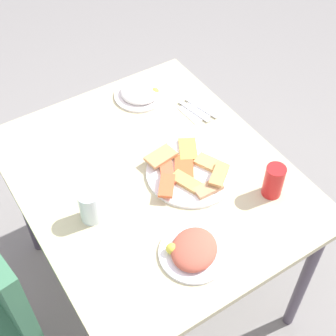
% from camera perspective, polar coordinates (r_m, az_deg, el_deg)
% --- Properties ---
extents(ground_plane, '(6.00, 6.00, 0.00)m').
position_cam_1_polar(ground_plane, '(2.30, -1.40, -13.20)').
color(ground_plane, gray).
extents(dining_table, '(1.07, 0.89, 0.75)m').
position_cam_1_polar(dining_table, '(1.75, -1.79, -2.55)').
color(dining_table, beige).
rests_on(dining_table, ground_plane).
extents(pide_platter, '(0.32, 0.33, 0.04)m').
position_cam_1_polar(pide_platter, '(1.68, 2.65, -0.38)').
color(pide_platter, white).
rests_on(pide_platter, dining_table).
extents(salad_plate_greens, '(0.22, 0.22, 0.05)m').
position_cam_1_polar(salad_plate_greens, '(1.48, 3.02, -9.69)').
color(salad_plate_greens, white).
rests_on(salad_plate_greens, dining_table).
extents(salad_plate_rice, '(0.21, 0.21, 0.04)m').
position_cam_1_polar(salad_plate_rice, '(1.99, -3.28, 8.87)').
color(salad_plate_rice, white).
rests_on(salad_plate_rice, dining_table).
extents(soda_can, '(0.08, 0.08, 0.12)m').
position_cam_1_polar(soda_can, '(1.62, 12.39, -1.51)').
color(soda_can, red).
rests_on(soda_can, dining_table).
extents(drinking_glass, '(0.07, 0.07, 0.12)m').
position_cam_1_polar(drinking_glass, '(1.54, -9.19, -4.48)').
color(drinking_glass, silver).
rests_on(drinking_glass, dining_table).
extents(paper_napkin, '(0.12, 0.12, 0.00)m').
position_cam_1_polar(paper_napkin, '(1.93, 3.56, 6.84)').
color(paper_napkin, white).
rests_on(paper_napkin, dining_table).
extents(fork, '(0.16, 0.06, 0.00)m').
position_cam_1_polar(fork, '(1.94, 4.00, 7.11)').
color(fork, silver).
rests_on(fork, paper_napkin).
extents(spoon, '(0.16, 0.05, 0.00)m').
position_cam_1_polar(spoon, '(1.92, 3.12, 6.74)').
color(spoon, silver).
rests_on(spoon, paper_napkin).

